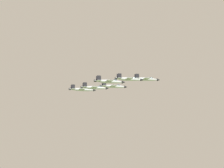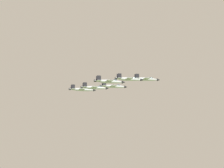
{
  "view_description": "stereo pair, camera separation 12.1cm",
  "coord_description": "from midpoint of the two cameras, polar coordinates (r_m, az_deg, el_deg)",
  "views": [
    {
      "loc": [
        227.1,
        137.75,
        98.96
      ],
      "look_at": [
        28.96,
        -5.27,
        137.03
      ],
      "focal_mm": 76.58,
      "sensor_mm": 36.0,
      "label": 1
    },
    {
      "loc": [
        227.03,
        137.85,
        98.96
      ],
      "look_at": [
        28.96,
        -5.27,
        137.03
      ],
      "focal_mm": 76.58,
      "sensor_mm": 36.0,
      "label": 2
    }
  ],
  "objects": [
    {
      "name": "jet_slot_rear",
      "position": [
        244.15,
        -2.1,
        -0.42
      ],
      "size": [
        13.19,
        10.67,
        3.17
      ],
      "rotation": [
        0.0,
        0.0,
        2.51
      ],
      "color": "#9EA3A8"
    },
    {
      "name": "jet_right_wingman",
      "position": [
        237.73,
        2.04,
        0.61
      ],
      "size": [
        13.57,
        10.6,
        3.23
      ],
      "rotation": [
        0.0,
        0.0,
        2.54
      ],
      "color": "#9EA3A8"
    },
    {
      "name": "jet_right_outer",
      "position": [
        221.1,
        -0.32,
        0.32
      ],
      "size": [
        13.36,
        10.79,
        3.21
      ],
      "rotation": [
        0.0,
        0.0,
        2.52
      ],
      "color": "#9EA3A8"
    },
    {
      "name": "jet_left_wingman",
      "position": [
        260.35,
        0.17,
        -0.26
      ],
      "size": [
        13.83,
        11.14,
        3.32
      ],
      "rotation": [
        0.0,
        0.0,
        2.52
      ],
      "color": "#9EA3A8"
    },
    {
      "name": "jet_left_outer",
      "position": [
        267.68,
        -3.57,
        -0.65
      ],
      "size": [
        13.96,
        11.1,
        3.34
      ],
      "rotation": [
        0.0,
        0.0,
        2.53
      ],
      "color": "#9EA3A8"
    },
    {
      "name": "jet_lead",
      "position": [
        254.53,
        4.1,
        0.6
      ],
      "size": [
        13.73,
        10.92,
        3.28
      ],
      "rotation": [
        0.0,
        0.0,
        2.53
      ],
      "color": "#9EA3A8"
    }
  ]
}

